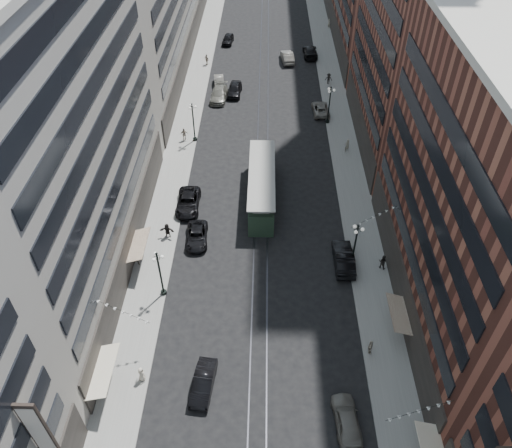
# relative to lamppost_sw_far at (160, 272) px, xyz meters

# --- Properties ---
(ground) EXTENTS (220.00, 220.00, 0.00)m
(ground) POSITION_rel_lamppost_sw_far_xyz_m (9.20, 32.00, -3.10)
(ground) COLOR black
(ground) RESTS_ON ground
(sidewalk_west) EXTENTS (4.00, 180.00, 0.15)m
(sidewalk_west) POSITION_rel_lamppost_sw_far_xyz_m (-1.80, 42.00, -3.02)
(sidewalk_west) COLOR gray
(sidewalk_west) RESTS_ON ground
(sidewalk_east) EXTENTS (4.00, 180.00, 0.15)m
(sidewalk_east) POSITION_rel_lamppost_sw_far_xyz_m (20.20, 42.00, -3.02)
(sidewalk_east) COLOR gray
(sidewalk_east) RESTS_ON ground
(rail_west) EXTENTS (0.12, 180.00, 0.02)m
(rail_west) POSITION_rel_lamppost_sw_far_xyz_m (8.50, 42.00, -3.09)
(rail_west) COLOR #2D2D33
(rail_west) RESTS_ON ground
(rail_east) EXTENTS (0.12, 180.00, 0.02)m
(rail_east) POSITION_rel_lamppost_sw_far_xyz_m (9.90, 42.00, -3.09)
(rail_east) COLOR #2D2D33
(rail_east) RESTS_ON ground
(building_west_mid) EXTENTS (8.00, 36.00, 28.00)m
(building_west_mid) POSITION_rel_lamppost_sw_far_xyz_m (-7.80, 5.00, 10.90)
(building_west_mid) COLOR gray
(building_west_mid) RESTS_ON ground
(building_east_mid) EXTENTS (8.00, 30.00, 24.00)m
(building_east_mid) POSITION_rel_lamppost_sw_far_xyz_m (26.20, -0.00, 8.90)
(building_east_mid) COLOR brown
(building_east_mid) RESTS_ON ground
(lamppost_sw_far) EXTENTS (1.03, 1.14, 5.52)m
(lamppost_sw_far) POSITION_rel_lamppost_sw_far_xyz_m (0.00, 0.00, 0.00)
(lamppost_sw_far) COLOR black
(lamppost_sw_far) RESTS_ON sidewalk_west
(lamppost_sw_mid) EXTENTS (1.03, 1.14, 5.52)m
(lamppost_sw_mid) POSITION_rel_lamppost_sw_far_xyz_m (0.00, 27.00, 0.00)
(lamppost_sw_mid) COLOR black
(lamppost_sw_mid) RESTS_ON sidewalk_west
(lamppost_se_far) EXTENTS (1.03, 1.14, 5.52)m
(lamppost_se_far) POSITION_rel_lamppost_sw_far_xyz_m (18.40, 4.00, 0.00)
(lamppost_se_far) COLOR black
(lamppost_se_far) RESTS_ON sidewalk_east
(lamppost_se_mid) EXTENTS (1.03, 1.14, 5.52)m
(lamppost_se_mid) POSITION_rel_lamppost_sw_far_xyz_m (18.40, 32.00, 0.00)
(lamppost_se_mid) COLOR black
(lamppost_se_mid) RESTS_ON sidewalk_east
(streetcar) EXTENTS (2.98, 13.48, 3.73)m
(streetcar) POSITION_rel_lamppost_sw_far_xyz_m (9.20, 14.75, -1.38)
(streetcar) COLOR #263C2A
(streetcar) RESTS_ON ground
(car_2) EXTENTS (2.49, 4.90, 1.33)m
(car_2) POSITION_rel_lamppost_sw_far_xyz_m (2.40, 7.49, -2.43)
(car_2) COLOR black
(car_2) RESTS_ON ground
(car_4) EXTENTS (2.20, 4.70, 1.55)m
(car_4) POSITION_rel_lamppost_sw_far_xyz_m (16.00, -12.60, -2.32)
(car_4) COLOR slate
(car_4) RESTS_ON ground
(car_5) EXTENTS (2.03, 4.60, 1.47)m
(car_5) POSITION_rel_lamppost_sw_far_xyz_m (4.80, -9.74, -2.36)
(car_5) COLOR black
(car_5) RESTS_ON ground
(pedestrian_1) EXTENTS (0.85, 0.68, 1.53)m
(pedestrian_1) POSITION_rel_lamppost_sw_far_xyz_m (-0.30, -9.14, -2.18)
(pedestrian_1) COLOR beige
(pedestrian_1) RESTS_ON sidewalk_west
(pedestrian_2) EXTENTS (0.95, 0.53, 1.93)m
(pedestrian_2) POSITION_rel_lamppost_sw_far_xyz_m (-3.30, 3.70, -1.98)
(pedestrian_2) COLOR black
(pedestrian_2) RESTS_ON sidewalk_west
(pedestrian_4) EXTENTS (0.63, 1.01, 1.61)m
(pedestrian_4) POSITION_rel_lamppost_sw_far_xyz_m (18.70, -6.22, -2.14)
(pedestrian_4) COLOR #AAA08D
(pedestrian_4) RESTS_ON sidewalk_east
(car_7) EXTENTS (2.64, 5.57, 1.54)m
(car_7) POSITION_rel_lamppost_sw_far_xyz_m (0.80, 12.95, -2.33)
(car_7) COLOR black
(car_7) RESTS_ON ground
(car_8) EXTENTS (2.66, 5.84, 1.66)m
(car_8) POSITION_rel_lamppost_sw_far_xyz_m (2.40, 38.86, -2.27)
(car_8) COLOR #646359
(car_8) RESTS_ON ground
(car_9) EXTENTS (2.24, 4.61, 1.52)m
(car_9) POSITION_rel_lamppost_sw_far_xyz_m (2.40, 60.28, -2.34)
(car_9) COLOR black
(car_9) RESTS_ON ground
(car_10) EXTENTS (1.92, 5.33, 1.75)m
(car_10) POSITION_rel_lamppost_sw_far_xyz_m (17.60, 4.31, -2.22)
(car_10) COLOR black
(car_10) RESTS_ON ground
(car_11) EXTENTS (2.48, 4.98, 1.36)m
(car_11) POSITION_rel_lamppost_sw_far_xyz_m (17.60, 34.93, -2.42)
(car_11) COLOR gray
(car_11) RESTS_ON ground
(car_12) EXTENTS (2.50, 5.88, 1.69)m
(car_12) POSITION_rel_lamppost_sw_far_xyz_m (17.28, 54.93, -2.25)
(car_12) COLOR black
(car_12) RESTS_ON ground
(car_13) EXTENTS (2.30, 5.07, 1.69)m
(car_13) POSITION_rel_lamppost_sw_far_xyz_m (4.70, 40.40, -2.25)
(car_13) COLOR black
(car_13) RESTS_ON ground
(car_14) EXTENTS (2.45, 5.39, 1.72)m
(car_14) POSITION_rel_lamppost_sw_far_xyz_m (13.19, 52.57, -2.24)
(car_14) COLOR #66645B
(car_14) RESTS_ON ground
(pedestrian_5) EXTENTS (1.62, 0.65, 1.70)m
(pedestrian_5) POSITION_rel_lamppost_sw_far_xyz_m (-0.79, 7.93, -2.09)
(pedestrian_5) COLOR black
(pedestrian_5) RESTS_ON sidewalk_west
(pedestrian_6) EXTENTS (1.13, 0.70, 1.79)m
(pedestrian_6) POSITION_rel_lamppost_sw_far_xyz_m (-1.40, 26.99, -2.05)
(pedestrian_6) COLOR #AB9E8E
(pedestrian_6) RESTS_ON sidewalk_west
(pedestrian_7) EXTENTS (0.94, 0.78, 1.69)m
(pedestrian_7) POSITION_rel_lamppost_sw_far_xyz_m (21.41, 3.79, -2.10)
(pedestrian_7) COLOR black
(pedestrian_7) RESTS_ON sidewalk_east
(pedestrian_8) EXTENTS (0.77, 0.66, 1.80)m
(pedestrian_8) POSITION_rel_lamppost_sw_far_xyz_m (20.27, 24.69, -2.04)
(pedestrian_8) COLOR gray
(pedestrian_8) RESTS_ON sidewalk_east
(pedestrian_9) EXTENTS (1.21, 0.71, 1.76)m
(pedestrian_9) POSITION_rel_lamppost_sw_far_xyz_m (19.55, 43.96, -2.07)
(pedestrian_9) COLOR black
(pedestrian_9) RESTS_ON sidewalk_east
(car_extra_0) EXTENTS (1.95, 4.39, 1.40)m
(car_extra_0) POSITION_rel_lamppost_sw_far_xyz_m (2.06, 43.21, -2.40)
(car_extra_0) COLOR gray
(car_extra_0) RESTS_ON ground
(pedestrian_extra_0) EXTENTS (0.65, 0.75, 1.75)m
(pedestrian_extra_0) POSITION_rel_lamppost_sw_far_xyz_m (21.70, 67.85, -2.07)
(pedestrian_extra_0) COLOR #B2AC93
(pedestrian_extra_0) RESTS_ON sidewalk_east
(pedestrian_extra_1) EXTENTS (1.08, 1.10, 1.81)m
(pedestrian_extra_1) POSITION_rel_lamppost_sw_far_xyz_m (-0.62, 50.72, -2.04)
(pedestrian_extra_1) COLOR #A79B8A
(pedestrian_extra_1) RESTS_ON sidewalk_west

